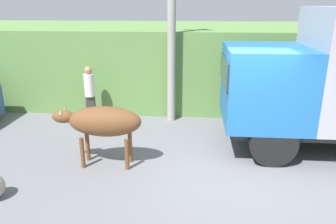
% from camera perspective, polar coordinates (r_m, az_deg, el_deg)
% --- Properties ---
extents(ground_plane, '(60.00, 60.00, 0.00)m').
position_cam_1_polar(ground_plane, '(7.11, 10.81, -10.14)').
color(ground_plane, slate).
extents(hillside_embankment, '(32.00, 5.97, 2.57)m').
position_cam_1_polar(hillside_embankment, '(12.75, 8.40, 8.91)').
color(hillside_embankment, '#608C47').
rests_on(hillside_embankment, ground_plane).
extents(brown_cow, '(1.90, 0.64, 1.33)m').
position_cam_1_polar(brown_cow, '(7.01, -11.31, -1.72)').
color(brown_cow, brown).
rests_on(brown_cow, ground_plane).
extents(pedestrian_on_hill, '(0.33, 0.33, 1.64)m').
position_cam_1_polar(pedestrian_on_hill, '(9.86, -13.47, 3.57)').
color(pedestrian_on_hill, '#38332D').
rests_on(pedestrian_on_hill, ground_plane).
extents(utility_pole, '(0.90, 0.24, 5.10)m').
position_cam_1_polar(utility_pole, '(9.36, 0.62, 14.18)').
color(utility_pole, '#9E998E').
rests_on(utility_pole, ground_plane).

